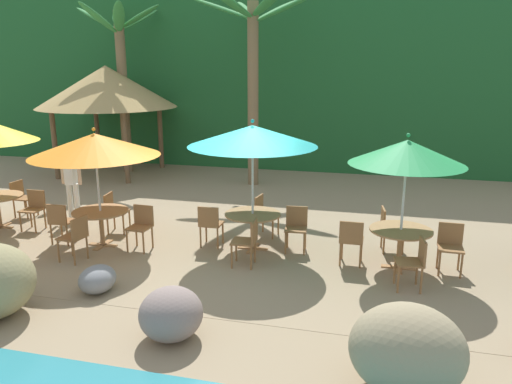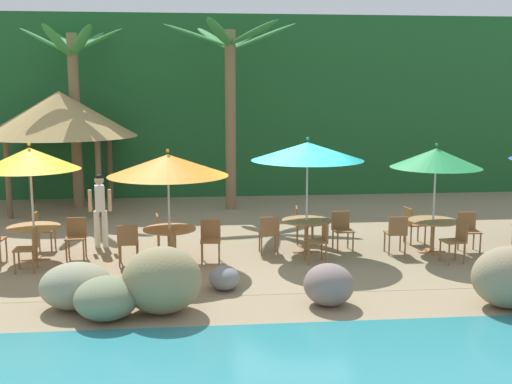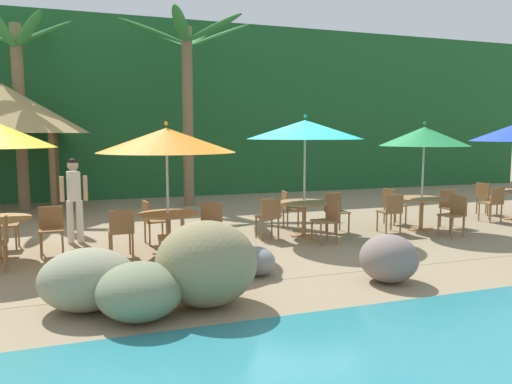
# 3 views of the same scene
# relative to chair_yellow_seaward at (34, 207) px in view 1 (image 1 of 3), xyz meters

# --- Properties ---
(ground_plane) EXTENTS (120.00, 120.00, 0.00)m
(ground_plane) POSITION_rel_chair_yellow_seaward_xyz_m (4.62, -0.27, -0.51)
(ground_plane) COLOR #937F60
(terrace_deck) EXTENTS (18.00, 5.20, 0.01)m
(terrace_deck) POSITION_rel_chair_yellow_seaward_xyz_m (4.62, -0.27, -0.51)
(terrace_deck) COLOR #937F60
(terrace_deck) RESTS_ON ground
(foliage_backdrop) EXTENTS (28.00, 2.40, 6.00)m
(foliage_backdrop) POSITION_rel_chair_yellow_seaward_xyz_m (4.62, 8.73, 2.49)
(foliage_backdrop) COLOR #1E5628
(foliage_backdrop) RESTS_ON ground
(rock_seawall) EXTENTS (16.96, 2.96, 1.09)m
(rock_seawall) POSITION_rel_chair_yellow_seaward_xyz_m (2.43, -3.13, -0.08)
(rock_seawall) COLOR gray
(rock_seawall) RESTS_ON ground
(chair_yellow_seaward) EXTENTS (0.43, 0.44, 0.87)m
(chair_yellow_seaward) POSITION_rel_chair_yellow_seaward_xyz_m (0.00, 0.00, 0.00)
(chair_yellow_seaward) COLOR olive
(chair_yellow_seaward) RESTS_ON ground
(chair_yellow_inland) EXTENTS (0.44, 0.43, 0.87)m
(chair_yellow_inland) POSITION_rel_chair_yellow_seaward_xyz_m (-0.91, 0.73, 0.00)
(chair_yellow_inland) COLOR olive
(chair_yellow_inland) RESTS_ON ground
(umbrella_orange) EXTENTS (2.49, 2.49, 2.40)m
(umbrella_orange) POSITION_rel_chair_yellow_seaward_xyz_m (2.02, -0.59, 1.55)
(umbrella_orange) COLOR silver
(umbrella_orange) RESTS_ON ground
(dining_table_orange) EXTENTS (1.10, 1.10, 0.74)m
(dining_table_orange) POSITION_rel_chair_yellow_seaward_xyz_m (2.02, -0.59, 0.10)
(dining_table_orange) COLOR #A37547
(dining_table_orange) RESTS_ON ground
(chair_orange_seaward) EXTENTS (0.44, 0.45, 0.87)m
(chair_orange_seaward) POSITION_rel_chair_yellow_seaward_xyz_m (2.87, -0.54, 0.00)
(chair_orange_seaward) COLOR olive
(chair_orange_seaward) RESTS_ON ground
(chair_orange_inland) EXTENTS (0.47, 0.47, 0.87)m
(chair_orange_inland) POSITION_rel_chair_yellow_seaward_xyz_m (1.82, 0.24, 0.00)
(chair_orange_inland) COLOR olive
(chair_orange_inland) RESTS_ON ground
(chair_orange_left) EXTENTS (0.44, 0.44, 0.87)m
(chair_orange_left) POSITION_rel_chair_yellow_seaward_xyz_m (1.17, -0.72, 0.00)
(chair_orange_left) COLOR olive
(chair_orange_left) RESTS_ON ground
(chair_orange_right) EXTENTS (0.48, 0.47, 0.87)m
(chair_orange_right) POSITION_rel_chair_yellow_seaward_xyz_m (2.00, -1.45, 0.00)
(chair_orange_right) COLOR olive
(chair_orange_right) RESTS_ON ground
(umbrella_teal) EXTENTS (2.47, 2.47, 2.58)m
(umbrella_teal) POSITION_rel_chair_yellow_seaward_xyz_m (5.01, -0.03, 1.75)
(umbrella_teal) COLOR silver
(umbrella_teal) RESTS_ON ground
(dining_table_teal) EXTENTS (1.10, 1.10, 0.74)m
(dining_table_teal) POSITION_rel_chair_yellow_seaward_xyz_m (5.01, -0.03, 0.10)
(dining_table_teal) COLOR #A37547
(dining_table_teal) RESTS_ON ground
(chair_teal_seaward) EXTENTS (0.45, 0.46, 0.87)m
(chair_teal_seaward) POSITION_rel_chair_yellow_seaward_xyz_m (5.85, 0.13, 0.00)
(chair_teal_seaward) COLOR olive
(chair_teal_seaward) RESTS_ON ground
(chair_teal_inland) EXTENTS (0.48, 0.47, 0.87)m
(chair_teal_inland) POSITION_rel_chair_yellow_seaward_xyz_m (5.03, 0.82, 0.00)
(chair_teal_inland) COLOR olive
(chair_teal_inland) RESTS_ON ground
(chair_teal_left) EXTENTS (0.43, 0.44, 0.87)m
(chair_teal_left) POSITION_rel_chair_yellow_seaward_xyz_m (4.16, -0.14, 0.00)
(chair_teal_left) COLOR olive
(chair_teal_left) RESTS_ON ground
(chair_teal_right) EXTENTS (0.45, 0.44, 0.87)m
(chair_teal_right) POSITION_rel_chair_yellow_seaward_xyz_m (5.14, -0.88, 0.00)
(chair_teal_right) COLOR olive
(chair_teal_right) RESTS_ON ground
(umbrella_green) EXTENTS (1.98, 1.98, 2.45)m
(umbrella_green) POSITION_rel_chair_yellow_seaward_xyz_m (7.79, -0.32, 1.61)
(umbrella_green) COLOR silver
(umbrella_green) RESTS_ON ground
(dining_table_green) EXTENTS (1.10, 1.10, 0.74)m
(dining_table_green) POSITION_rel_chair_yellow_seaward_xyz_m (7.79, -0.32, 0.10)
(dining_table_green) COLOR #A37547
(dining_table_green) RESTS_ON ground
(chair_green_seaward) EXTENTS (0.43, 0.44, 0.87)m
(chair_green_seaward) POSITION_rel_chair_yellow_seaward_xyz_m (8.65, -0.25, 0.00)
(chair_green_seaward) COLOR olive
(chair_green_seaward) RESTS_ON ground
(chair_green_inland) EXTENTS (0.48, 0.47, 0.87)m
(chair_green_inland) POSITION_rel_chair_yellow_seaward_xyz_m (7.60, 0.51, 0.00)
(chair_green_inland) COLOR olive
(chair_green_inland) RESTS_ON ground
(chair_green_left) EXTENTS (0.43, 0.43, 0.87)m
(chair_green_left) POSITION_rel_chair_yellow_seaward_xyz_m (6.94, -0.40, 0.00)
(chair_green_left) COLOR olive
(chair_green_left) RESTS_ON ground
(chair_green_right) EXTENTS (0.48, 0.47, 0.87)m
(chair_green_right) POSITION_rel_chair_yellow_seaward_xyz_m (8.00, -1.15, 0.00)
(chair_green_right) COLOR olive
(chair_green_right) RESTS_ON ground
(palm_tree_nearest) EXTENTS (3.08, 2.90, 5.42)m
(palm_tree_nearest) POSITION_rel_chair_yellow_seaward_xyz_m (-0.99, 6.10, 3.14)
(palm_tree_nearest) COLOR brown
(palm_tree_nearest) RESTS_ON ground
(palm_tree_second) EXTENTS (3.93, 3.72, 5.53)m
(palm_tree_second) POSITION_rel_chair_yellow_seaward_xyz_m (3.67, 5.32, 3.34)
(palm_tree_second) COLOR brown
(palm_tree_second) RESTS_ON ground
(palapa_hut) EXTENTS (4.51, 4.51, 3.54)m
(palapa_hut) POSITION_rel_chair_yellow_seaward_xyz_m (-1.38, 5.73, 2.34)
(palapa_hut) COLOR brown
(palapa_hut) RESTS_ON ground
(waiter_in_white) EXTENTS (0.52, 0.37, 1.70)m
(waiter_in_white) POSITION_rel_chair_yellow_seaward_xyz_m (0.40, 0.87, 0.47)
(waiter_in_white) COLOR white
(waiter_in_white) RESTS_ON ground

